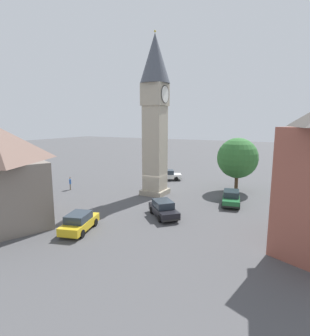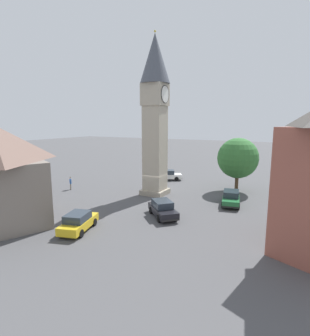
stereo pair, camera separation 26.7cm
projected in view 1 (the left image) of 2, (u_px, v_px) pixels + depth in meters
The scene contains 8 objects.
ground_plane at pixel (155, 194), 33.40m from camera, with size 200.00×200.00×0.00m, color #4C4C4F.
clock_tower at pixel (155, 102), 31.54m from camera, with size 3.47×3.47×18.91m.
car_blue_kerb at pixel (167, 175), 41.42m from camera, with size 3.49×4.42×1.53m.
car_silver_kerb at pixel (163, 209), 25.32m from camera, with size 4.09×4.13×1.53m.
car_red_corner at pixel (79, 222), 21.98m from camera, with size 4.44×2.79×1.53m.
car_white_side at pixel (231, 198), 28.97m from camera, with size 4.39×2.49×1.53m.
pedestrian at pixel (70, 182), 35.33m from camera, with size 0.40×0.46×1.69m.
tree at pixel (238, 158), 34.13m from camera, with size 5.09×5.09×6.83m.
Camera 1 is at (-28.65, -15.09, 8.79)m, focal length 28.96 mm.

